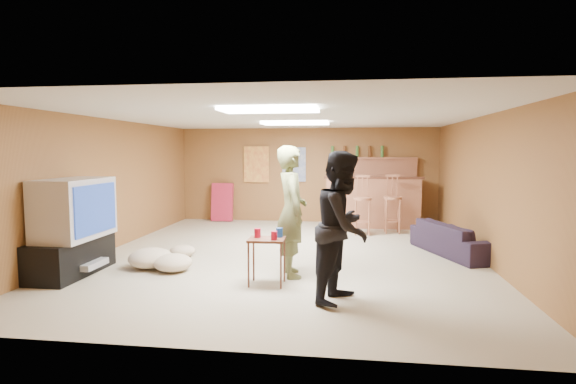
# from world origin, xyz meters

# --- Properties ---
(ground) EXTENTS (7.00, 7.00, 0.00)m
(ground) POSITION_xyz_m (0.00, 0.00, 0.00)
(ground) COLOR tan
(ground) RESTS_ON ground
(ceiling) EXTENTS (6.00, 7.00, 0.02)m
(ceiling) POSITION_xyz_m (0.00, 0.00, 2.20)
(ceiling) COLOR silver
(ceiling) RESTS_ON ground
(wall_back) EXTENTS (6.00, 0.02, 2.20)m
(wall_back) POSITION_xyz_m (0.00, 3.50, 1.10)
(wall_back) COLOR brown
(wall_back) RESTS_ON ground
(wall_front) EXTENTS (6.00, 0.02, 2.20)m
(wall_front) POSITION_xyz_m (0.00, -3.50, 1.10)
(wall_front) COLOR brown
(wall_front) RESTS_ON ground
(wall_left) EXTENTS (0.02, 7.00, 2.20)m
(wall_left) POSITION_xyz_m (-3.00, 0.00, 1.10)
(wall_left) COLOR brown
(wall_left) RESTS_ON ground
(wall_right) EXTENTS (0.02, 7.00, 2.20)m
(wall_right) POSITION_xyz_m (3.00, 0.00, 1.10)
(wall_right) COLOR brown
(wall_right) RESTS_ON ground
(tv_stand) EXTENTS (0.55, 1.30, 0.50)m
(tv_stand) POSITION_xyz_m (-2.72, -1.50, 0.25)
(tv_stand) COLOR black
(tv_stand) RESTS_ON ground
(dvd_box) EXTENTS (0.35, 0.50, 0.08)m
(dvd_box) POSITION_xyz_m (-2.50, -1.50, 0.15)
(dvd_box) COLOR #B2B2B7
(dvd_box) RESTS_ON tv_stand
(tv_body) EXTENTS (0.60, 1.10, 0.80)m
(tv_body) POSITION_xyz_m (-2.65, -1.50, 0.90)
(tv_body) COLOR #B2B2B7
(tv_body) RESTS_ON tv_stand
(tv_screen) EXTENTS (0.02, 0.95, 0.65)m
(tv_screen) POSITION_xyz_m (-2.34, -1.50, 0.90)
(tv_screen) COLOR navy
(tv_screen) RESTS_ON tv_body
(bar_counter) EXTENTS (2.00, 0.60, 1.10)m
(bar_counter) POSITION_xyz_m (1.50, 2.95, 0.55)
(bar_counter) COLOR brown
(bar_counter) RESTS_ON ground
(bar_lip) EXTENTS (2.10, 0.12, 0.05)m
(bar_lip) POSITION_xyz_m (1.50, 2.70, 1.10)
(bar_lip) COLOR #452216
(bar_lip) RESTS_ON bar_counter
(bar_shelf) EXTENTS (2.00, 0.18, 0.05)m
(bar_shelf) POSITION_xyz_m (1.50, 3.40, 1.50)
(bar_shelf) COLOR brown
(bar_shelf) RESTS_ON bar_backing
(bar_backing) EXTENTS (2.00, 0.14, 0.60)m
(bar_backing) POSITION_xyz_m (1.50, 3.42, 1.20)
(bar_backing) COLOR brown
(bar_backing) RESTS_ON bar_counter
(poster_left) EXTENTS (0.60, 0.03, 0.85)m
(poster_left) POSITION_xyz_m (-1.20, 3.46, 1.35)
(poster_left) COLOR #BF3F26
(poster_left) RESTS_ON wall_back
(poster_right) EXTENTS (0.55, 0.03, 0.80)m
(poster_right) POSITION_xyz_m (-0.30, 3.46, 1.35)
(poster_right) COLOR #334C99
(poster_right) RESTS_ON wall_back
(folding_chair_stack) EXTENTS (0.50, 0.26, 0.91)m
(folding_chair_stack) POSITION_xyz_m (-2.00, 3.30, 0.45)
(folding_chair_stack) COLOR #B5213D
(folding_chair_stack) RESTS_ON ground
(ceiling_panel_front) EXTENTS (1.20, 0.60, 0.04)m
(ceiling_panel_front) POSITION_xyz_m (0.00, -1.50, 2.17)
(ceiling_panel_front) COLOR white
(ceiling_panel_front) RESTS_ON ceiling
(ceiling_panel_back) EXTENTS (1.20, 0.60, 0.04)m
(ceiling_panel_back) POSITION_xyz_m (0.00, 1.20, 2.17)
(ceiling_panel_back) COLOR white
(ceiling_panel_back) RESTS_ON ceiling
(person_olive) EXTENTS (0.59, 0.73, 1.74)m
(person_olive) POSITION_xyz_m (0.23, -1.15, 0.87)
(person_olive) COLOR #5F643A
(person_olive) RESTS_ON ground
(person_black) EXTENTS (0.87, 0.98, 1.67)m
(person_black) POSITION_xyz_m (0.92, -2.08, 0.83)
(person_black) COLOR black
(person_black) RESTS_ON ground
(sofa) EXTENTS (1.25, 1.88, 0.51)m
(sofa) POSITION_xyz_m (2.70, 0.43, 0.26)
(sofa) COLOR black
(sofa) RESTS_ON ground
(tray_table) EXTENTS (0.46, 0.37, 0.58)m
(tray_table) POSITION_xyz_m (-0.02, -1.60, 0.29)
(tray_table) COLOR #452216
(tray_table) RESTS_ON ground
(cup_red_near) EXTENTS (0.10, 0.10, 0.11)m
(cup_red_near) POSITION_xyz_m (-0.15, -1.55, 0.64)
(cup_red_near) COLOR #AD0B25
(cup_red_near) RESTS_ON tray_table
(cup_red_far) EXTENTS (0.09, 0.09, 0.11)m
(cup_red_far) POSITION_xyz_m (0.08, -1.68, 0.64)
(cup_red_far) COLOR #AD0B25
(cup_red_far) RESTS_ON tray_table
(cup_blue) EXTENTS (0.11, 0.11, 0.12)m
(cup_blue) POSITION_xyz_m (0.12, -1.50, 0.64)
(cup_blue) COLOR #154296
(cup_blue) RESTS_ON tray_table
(bar_stool_left) EXTENTS (0.45, 0.45, 1.10)m
(bar_stool_left) POSITION_xyz_m (1.25, 1.98, 0.55)
(bar_stool_left) COLOR brown
(bar_stool_left) RESTS_ON ground
(bar_stool_right) EXTENTS (0.41, 0.41, 1.14)m
(bar_stool_right) POSITION_xyz_m (1.87, 2.23, 0.57)
(bar_stool_right) COLOR brown
(bar_stool_right) RESTS_ON ground
(cushion_near_tv) EXTENTS (0.81, 0.81, 0.28)m
(cushion_near_tv) POSITION_xyz_m (-1.82, -1.03, 0.14)
(cushion_near_tv) COLOR tan
(cushion_near_tv) RESTS_ON ground
(cushion_mid) EXTENTS (0.52, 0.52, 0.18)m
(cushion_mid) POSITION_xyz_m (-1.62, -0.31, 0.09)
(cushion_mid) COLOR tan
(cushion_mid) RESTS_ON ground
(cushion_far) EXTENTS (0.70, 0.70, 0.24)m
(cushion_far) POSITION_xyz_m (-1.43, -1.16, 0.12)
(cushion_far) COLOR tan
(cushion_far) RESTS_ON ground
(bottle_row) EXTENTS (1.20, 0.08, 0.26)m
(bottle_row) POSITION_xyz_m (1.16, 3.38, 1.65)
(bottle_row) COLOR #3F7233
(bottle_row) RESTS_ON bar_shelf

